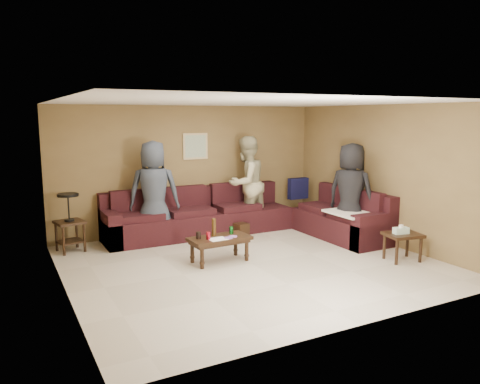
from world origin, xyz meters
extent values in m
plane|color=beige|center=(0.00, 0.00, 0.00)|extent=(5.50, 5.50, 0.00)
cube|color=white|center=(0.00, 0.00, 2.45)|extent=(5.50, 5.00, 0.10)
cube|color=olive|center=(0.00, 2.50, 1.25)|extent=(5.50, 0.10, 2.50)
cube|color=olive|center=(0.00, -2.50, 1.25)|extent=(5.50, 0.10, 2.50)
cube|color=olive|center=(-2.75, 0.00, 1.25)|extent=(0.10, 5.00, 2.50)
cube|color=olive|center=(2.75, 0.00, 1.25)|extent=(0.10, 5.00, 2.50)
cube|color=#341116|center=(0.00, 2.05, 0.23)|extent=(3.70, 0.90, 0.45)
cube|color=#341116|center=(0.00, 2.38, 0.68)|extent=(3.70, 0.24, 0.45)
cube|color=#341116|center=(-1.73, 2.05, 0.32)|extent=(0.24, 0.90, 0.63)
cube|color=#341116|center=(2.30, 0.60, 0.23)|extent=(0.90, 2.00, 0.45)
cube|color=#341116|center=(2.63, 0.60, 0.68)|extent=(0.24, 2.00, 0.45)
cube|color=#341116|center=(2.30, -0.28, 0.32)|extent=(0.90, 0.24, 0.63)
cube|color=#111137|center=(2.30, 2.05, 0.75)|extent=(0.45, 0.14, 0.45)
cube|color=white|center=(2.30, 0.15, 0.58)|extent=(1.00, 0.85, 0.04)
cube|color=black|center=(-0.40, 0.31, 0.38)|extent=(0.99, 0.53, 0.05)
cube|color=black|center=(-0.40, 0.31, 0.33)|extent=(0.92, 0.46, 0.04)
cylinder|color=black|center=(-0.79, 0.12, 0.18)|extent=(0.06, 0.06, 0.35)
cylinder|color=black|center=(0.01, 0.16, 0.18)|extent=(0.06, 0.06, 0.35)
cylinder|color=black|center=(-0.80, 0.47, 0.18)|extent=(0.06, 0.06, 0.35)
cylinder|color=black|center=(-0.01, 0.51, 0.18)|extent=(0.06, 0.06, 0.35)
cylinder|color=#B5142C|center=(-0.62, 0.26, 0.47)|extent=(0.07, 0.07, 0.12)
cylinder|color=#147524|center=(-0.14, 0.42, 0.47)|extent=(0.07, 0.07, 0.12)
cylinder|color=#39240C|center=(-0.45, 0.42, 0.55)|extent=(0.07, 0.07, 0.28)
cylinder|color=black|center=(-0.74, 0.37, 0.46)|extent=(0.08, 0.08, 0.11)
cube|color=white|center=(-0.48, 0.20, 0.41)|extent=(0.29, 0.23, 0.00)
cylinder|color=#EF548F|center=(-0.30, 0.19, 0.41)|extent=(0.14, 0.14, 0.01)
cylinder|color=#EF548F|center=(-0.20, 0.24, 0.41)|extent=(0.14, 0.14, 0.01)
cube|color=black|center=(-2.41, 2.02, 0.51)|extent=(0.52, 0.52, 0.04)
cube|color=black|center=(-2.41, 2.02, 0.18)|extent=(0.46, 0.46, 0.03)
cylinder|color=black|center=(-2.55, 1.82, 0.26)|extent=(0.04, 0.04, 0.51)
cylinder|color=black|center=(-2.20, 1.89, 0.26)|extent=(0.04, 0.04, 0.51)
cylinder|color=black|center=(-2.62, 2.16, 0.26)|extent=(0.04, 0.04, 0.51)
cylinder|color=black|center=(-2.28, 2.23, 0.26)|extent=(0.04, 0.04, 0.51)
cylinder|color=black|center=(-2.41, 2.02, 0.55)|extent=(0.16, 0.16, 0.03)
cylinder|color=black|center=(-2.41, 2.02, 0.77)|extent=(0.03, 0.03, 0.42)
cylinder|color=black|center=(-2.41, 2.02, 0.98)|extent=(0.35, 0.35, 0.04)
cube|color=black|center=(2.22, -0.99, 0.42)|extent=(0.62, 0.54, 0.05)
cylinder|color=black|center=(1.97, -1.12, 0.21)|extent=(0.05, 0.05, 0.42)
cylinder|color=black|center=(2.40, -1.20, 0.21)|extent=(0.05, 0.05, 0.42)
cylinder|color=black|center=(2.04, -0.79, 0.21)|extent=(0.05, 0.05, 0.42)
cylinder|color=black|center=(2.46, -0.87, 0.21)|extent=(0.05, 0.05, 0.42)
cube|color=white|center=(2.17, -0.99, 0.50)|extent=(0.26, 0.16, 0.10)
cube|color=white|center=(2.17, -0.99, 0.57)|extent=(0.06, 0.04, 0.05)
cube|color=black|center=(0.61, 1.49, 0.14)|extent=(0.27, 0.27, 0.28)
cube|color=#CCB47F|center=(0.10, 2.48, 1.70)|extent=(0.52, 0.03, 0.52)
cube|color=beige|center=(0.10, 2.46, 1.70)|extent=(0.44, 0.01, 0.44)
imported|color=#333A46|center=(-0.95, 1.91, 0.94)|extent=(1.06, 0.87, 1.87)
imported|color=tan|center=(1.01, 2.02, 0.95)|extent=(1.12, 1.00, 1.90)
imported|color=black|center=(2.25, 0.31, 0.91)|extent=(0.89, 1.05, 1.82)
camera|label=1|loc=(-3.45, -6.19, 2.30)|focal=35.00mm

